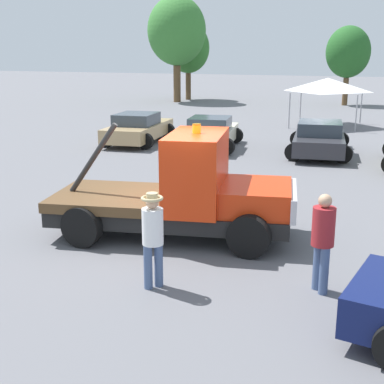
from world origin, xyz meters
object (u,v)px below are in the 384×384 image
parked_car_cream (211,133)px  parked_car_tan (138,128)px  person_near_truck (323,236)px  tree_right (188,48)px  person_at_hood (153,233)px  parked_car_charcoal (319,138)px  tree_left (177,31)px  canopy_tent_white (328,85)px  tree_center (348,52)px  tow_truck (186,194)px

parked_car_cream → parked_car_tan: bearing=77.5°
parked_car_tan → person_near_truck: bearing=-148.6°
parked_car_tan → tree_right: (-5.85, 21.16, 3.56)m
person_at_hood → parked_car_charcoal: size_ratio=0.35×
person_near_truck → parked_car_tan: bearing=88.6°
person_at_hood → tree_left: (-12.99, 32.44, 4.48)m
parked_car_charcoal → tree_right: tree_right is taller
canopy_tent_white → tree_center: tree_center is taller
tree_center → person_at_hood: bearing=-89.8°
tree_left → tree_right: tree_left is taller
parked_car_tan → tree_right: tree_right is taller
parked_car_tan → parked_car_charcoal: same height
tow_truck → canopy_tent_white: (0.54, 19.51, 1.26)m
tree_left → tree_center: bearing=9.0°
parked_car_tan → parked_car_charcoal: size_ratio=0.97×
person_at_hood → parked_car_cream: bearing=-33.8°
person_near_truck → tree_right: 37.46m
tree_center → tree_right: (-12.83, 0.26, 0.31)m
tow_truck → parked_car_cream: bearing=95.3°
person_near_truck → parked_car_charcoal: 12.88m
parked_car_charcoal → canopy_tent_white: canopy_tent_white is taller
canopy_tent_white → tree_left: 16.92m
tow_truck → tree_left: tree_left is taller
person_near_truck → canopy_tent_white: 21.54m
parked_car_cream → tow_truck: bearing=-173.1°
tow_truck → person_near_truck: (3.20, -1.82, 0.03)m
tow_truck → parked_car_cream: size_ratio=1.25×
person_near_truck → canopy_tent_white: bearing=58.1°
parked_car_charcoal → tree_right: (-13.84, 21.13, 3.55)m
parked_car_charcoal → tree_right: 25.51m
person_near_truck → parked_car_cream: (-6.31, 12.52, -0.36)m
parked_car_charcoal → tree_left: tree_left is taller
canopy_tent_white → parked_car_charcoal: bearing=-84.4°
tree_left → tree_right: size_ratio=1.31×
person_near_truck → person_at_hood: person_near_truck is taller
canopy_tent_white → parked_car_cream: bearing=-112.5°
canopy_tent_white → tree_center: size_ratio=0.60×
parked_car_tan → canopy_tent_white: bearing=-46.0°
tree_right → tree_left: bearing=-91.6°
person_at_hood → canopy_tent_white: (0.08, 22.21, 1.22)m
person_at_hood → parked_car_tan: bearing=-21.2°
tow_truck → tree_left: (-12.53, 29.75, 4.52)m
parked_car_tan → parked_car_cream: 3.51m
canopy_tent_white → tree_center: 12.39m
tow_truck → canopy_tent_white: canopy_tent_white is taller
canopy_tent_white → tree_right: tree_right is taller
tree_center → tow_truck: bearing=-90.7°
tree_left → canopy_tent_white: bearing=-38.1°
tree_right → person_near_truck: bearing=-65.2°
parked_car_cream → tree_center: 21.63m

